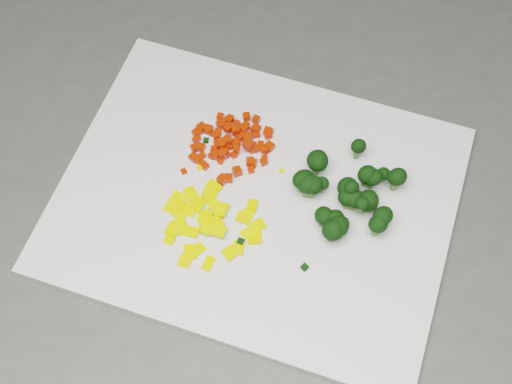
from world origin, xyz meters
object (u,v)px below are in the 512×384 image
object	(u,v)px
counter_block	(288,337)
pepper_pile	(212,221)
cutting_board	(256,199)
carrot_pile	(231,141)
broccoli_pile	(354,185)

from	to	relation	value
counter_block	pepper_pile	size ratio (longest dim) A/B	8.68
cutting_board	carrot_pile	world-z (taller)	carrot_pile
pepper_pile	counter_block	bearing A→B (deg)	-7.02
counter_block	pepper_pile	xyz separation A→B (m)	(-0.10, 0.01, 0.47)
carrot_pile	broccoli_pile	xyz separation A→B (m)	(0.10, -0.10, 0.01)
broccoli_pile	counter_block	bearing A→B (deg)	172.21
counter_block	cutting_board	world-z (taller)	cutting_board
cutting_board	counter_block	bearing A→B (deg)	-31.56
carrot_pile	counter_block	bearing A→B (deg)	-62.42
counter_block	broccoli_pile	distance (m)	0.49
cutting_board	broccoli_pile	distance (m)	0.11
pepper_pile	cutting_board	bearing A→B (deg)	16.47
cutting_board	pepper_pile	size ratio (longest dim) A/B	3.88
carrot_pile	broccoli_pile	size ratio (longest dim) A/B	0.83
carrot_pile	pepper_pile	xyz separation A→B (m)	(-0.05, -0.08, -0.01)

